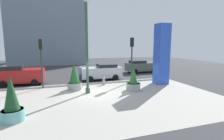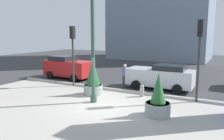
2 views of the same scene
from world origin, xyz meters
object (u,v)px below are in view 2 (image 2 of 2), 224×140
Objects in this scene: potted_plant_near_left at (158,100)px; car_curb_east at (68,67)px; potted_plant_mid_plaza at (93,79)px; fire_hydrant at (142,91)px; traffic_light_far_side at (73,46)px; traffic_light_corner at (199,47)px; lamp_post at (93,38)px; car_curb_west at (161,76)px; pedestrian_crossing at (125,74)px.

car_curb_east is (-9.52, 5.25, 0.20)m from potted_plant_near_left.
potted_plant_mid_plaza is 3.05× the size of fire_hydrant.
traffic_light_far_side reaches higher than potted_plant_near_left.
potted_plant_near_left is 0.45× the size of traffic_light_corner.
lamp_post is at bearing -129.88° from fire_hydrant.
car_curb_east is at bearing 179.86° from car_curb_west.
traffic_light_corner reaches higher than car_curb_west.
traffic_light_corner is at bearing 7.72° from fire_hydrant.
lamp_post is 3.06m from potted_plant_mid_plaza.
car_curb_east is at bearing 136.59° from traffic_light_far_side.
car_curb_east reaches higher than pedestrian_crossing.
lamp_post is 3.19× the size of potted_plant_mid_plaza.
lamp_post is 4.33× the size of pedestrian_crossing.
pedestrian_crossing is at bearing 90.23° from lamp_post.
car_curb_west is 8.10m from car_curb_east.
car_curb_east is (-5.70, 4.86, -2.60)m from lamp_post.
traffic_light_far_side reaches higher than car_curb_east.
pedestrian_crossing is at bearing 138.46° from fire_hydrant.
potted_plant_mid_plaza is 5.94m from car_curb_east.
potted_plant_near_left reaches higher than car_curb_west.
traffic_light_far_side is at bearing 156.42° from potted_plant_near_left.
traffic_light_corner is at bearing -14.77° from pedestrian_crossing.
lamp_post is 6.02m from car_curb_west.
car_curb_east is (-7.68, 2.50, 0.60)m from fire_hydrant.
fire_hydrant is 2.72m from pedestrian_crossing.
potted_plant_near_left is 8.32m from traffic_light_far_side.
traffic_light_corner is 4.02m from car_curb_west.
potted_plant_mid_plaza is 5.04m from potted_plant_near_left.
car_curb_east is 5.74m from pedestrian_crossing.
lamp_post is at bearing -89.77° from pedestrian_crossing.
traffic_light_far_side is 0.96× the size of car_curb_west.
traffic_light_corner is at bearing 28.73° from lamp_post.
traffic_light_corner is (5.97, 1.42, 2.09)m from potted_plant_mid_plaza.
potted_plant_mid_plaza reaches higher than potted_plant_near_left.
potted_plant_mid_plaza is 1.35× the size of pedestrian_crossing.
car_curb_west is at bearing 63.70° from lamp_post.
potted_plant_near_left is 4.12m from traffic_light_corner.
potted_plant_mid_plaza is at bearing -28.85° from traffic_light_far_side.
car_curb_west is (-2.68, 2.06, -2.18)m from traffic_light_corner.
traffic_light_corner is 8.62m from traffic_light_far_side.
traffic_light_far_side is (-5.52, 0.46, 2.55)m from fire_hydrant.
traffic_light_far_side is at bearing 151.15° from potted_plant_mid_plaza.
fire_hydrant is at bearing 19.14° from potted_plant_mid_plaza.
pedestrian_crossing reaches higher than fire_hydrant.
potted_plant_near_left is 3.34m from fire_hydrant.
potted_plant_mid_plaza is at bearing -107.85° from pedestrian_crossing.
potted_plant_mid_plaza is at bearing -166.64° from traffic_light_corner.
traffic_light_far_side is at bearing -159.73° from pedestrian_crossing.
traffic_light_far_side is (-3.55, 2.82, -0.64)m from lamp_post.
lamp_post is 4.57m from traffic_light_far_side.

